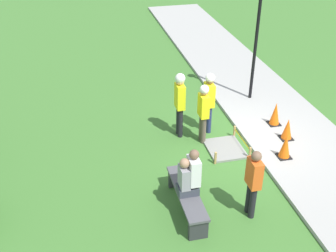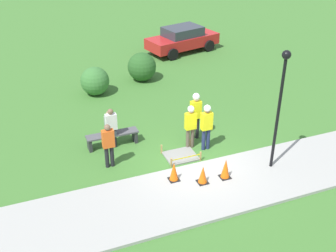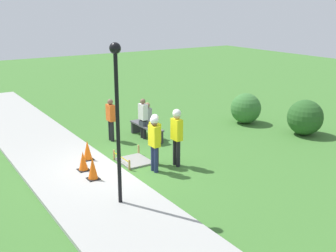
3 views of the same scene
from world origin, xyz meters
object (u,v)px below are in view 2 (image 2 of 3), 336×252
(traffic_cone_sidewalk_edge, at_px, (226,169))
(person_seated_on_bench, at_px, (110,125))
(traffic_cone_near_patch, at_px, (174,171))
(parked_car_red, at_px, (182,39))
(park_bench, at_px, (112,137))
(worker_assistant, at_px, (191,123))
(worker_trainee, at_px, (207,123))
(worker_supervisor, at_px, (196,111))
(traffic_cone_far_patch, at_px, (203,175))
(bystander_in_gray_shirt, at_px, (111,126))
(lamppost_near, at_px, (281,95))
(bystander_in_orange_shirt, at_px, (108,143))

(traffic_cone_sidewalk_edge, bearing_deg, person_seated_on_bench, 129.58)
(traffic_cone_near_patch, distance_m, parked_car_red, 13.01)
(park_bench, xyz_separation_m, worker_assistant, (2.62, -1.18, 0.64))
(worker_trainee, bearing_deg, park_bench, 154.29)
(worker_supervisor, relative_size, worker_trainee, 1.05)
(traffic_cone_far_patch, bearing_deg, bystander_in_gray_shirt, 122.17)
(person_seated_on_bench, distance_m, lamppost_near, 6.14)
(worker_supervisor, bearing_deg, traffic_cone_sidewalk_edge, -94.47)
(person_seated_on_bench, xyz_separation_m, lamppost_near, (4.67, -3.50, 1.90))
(worker_supervisor, bearing_deg, bystander_in_gray_shirt, 170.47)
(bystander_in_gray_shirt, bearing_deg, worker_supervisor, -9.53)
(traffic_cone_far_patch, relative_size, worker_supervisor, 0.32)
(traffic_cone_sidewalk_edge, height_order, parked_car_red, parked_car_red)
(park_bench, height_order, worker_trainee, worker_trainee)
(traffic_cone_far_patch, bearing_deg, bystander_in_orange_shirt, 139.46)
(worker_supervisor, xyz_separation_m, bystander_in_gray_shirt, (-3.10, 0.52, -0.26))
(worker_supervisor, xyz_separation_m, worker_assistant, (-0.45, -0.54, -0.14))
(traffic_cone_far_patch, xyz_separation_m, traffic_cone_sidewalk_edge, (0.80, -0.02, 0.04))
(parked_car_red, bearing_deg, park_bench, -140.11)
(person_seated_on_bench, bearing_deg, parked_car_red, 52.76)
(person_seated_on_bench, height_order, bystander_in_gray_shirt, bystander_in_gray_shirt)
(traffic_cone_near_patch, xyz_separation_m, lamppost_near, (3.38, -0.49, 2.35))
(worker_assistant, height_order, bystander_in_gray_shirt, worker_assistant)
(park_bench, distance_m, parked_car_red, 11.09)
(traffic_cone_sidewalk_edge, height_order, park_bench, traffic_cone_sidewalk_edge)
(lamppost_near, bearing_deg, park_bench, 143.29)
(traffic_cone_near_patch, bearing_deg, worker_supervisor, 51.73)
(worker_assistant, bearing_deg, traffic_cone_near_patch, -127.72)
(park_bench, bearing_deg, traffic_cone_sidewalk_edge, -50.46)
(traffic_cone_far_patch, xyz_separation_m, bystander_in_gray_shirt, (-2.08, 3.31, 0.49))
(bystander_in_gray_shirt, bearing_deg, park_bench, 73.86)
(worker_assistant, relative_size, lamppost_near, 0.42)
(park_bench, distance_m, bystander_in_orange_shirt, 1.48)
(traffic_cone_near_patch, bearing_deg, lamppost_near, -8.24)
(person_seated_on_bench, relative_size, lamppost_near, 0.22)
(worker_trainee, xyz_separation_m, bystander_in_gray_shirt, (-3.14, 1.37, -0.19))
(lamppost_near, xyz_separation_m, parked_car_red, (2.03, 12.31, -2.00))
(traffic_cone_near_patch, xyz_separation_m, bystander_in_gray_shirt, (-1.28, 2.84, 0.47))
(traffic_cone_sidewalk_edge, bearing_deg, traffic_cone_near_patch, 162.88)
(traffic_cone_sidewalk_edge, xyz_separation_m, park_bench, (-2.85, 3.45, -0.07))
(person_seated_on_bench, xyz_separation_m, worker_assistant, (2.67, -1.23, 0.14))
(worker_supervisor, distance_m, bystander_in_gray_shirt, 3.16)
(traffic_cone_sidewalk_edge, relative_size, worker_assistant, 0.40)
(person_seated_on_bench, bearing_deg, park_bench, -47.62)
(person_seated_on_bench, height_order, bystander_in_orange_shirt, bystander_in_orange_shirt)
(worker_supervisor, xyz_separation_m, lamppost_near, (1.55, -2.80, 1.62))
(worker_trainee, height_order, bystander_in_orange_shirt, worker_trainee)
(bystander_in_gray_shirt, bearing_deg, worker_assistant, -21.70)
(park_bench, distance_m, worker_trainee, 3.52)
(bystander_in_gray_shirt, bearing_deg, bystander_in_orange_shirt, -109.39)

